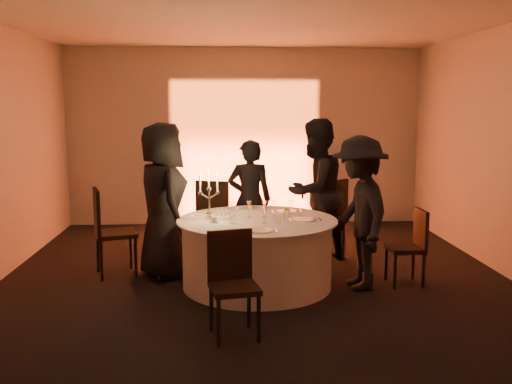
{
  "coord_description": "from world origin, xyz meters",
  "views": [
    {
      "loc": [
        -0.38,
        -6.26,
        2.04
      ],
      "look_at": [
        0.0,
        0.2,
        1.05
      ],
      "focal_mm": 40.0,
      "sensor_mm": 36.0,
      "label": 1
    }
  ],
  "objects": [
    {
      "name": "guest_back_left",
      "position": [
        -0.03,
        1.19,
        0.8
      ],
      "size": [
        0.59,
        0.39,
        1.59
      ],
      "primitive_type": "imported",
      "rotation": [
        0.0,
        0.0,
        3.12
      ],
      "color": "black",
      "rests_on": "floor"
    },
    {
      "name": "tumbler_d",
      "position": [
        0.33,
        0.01,
        0.82
      ],
      "size": [
        0.07,
        0.07,
        0.09
      ],
      "primitive_type": "cylinder",
      "color": "white",
      "rests_on": "banquet_table"
    },
    {
      "name": "uplighter_fixture",
      "position": [
        0.0,
        3.2,
        0.05
      ],
      "size": [
        0.25,
        0.12,
        0.1
      ],
      "primitive_type": "cube",
      "color": "black",
      "rests_on": "floor"
    },
    {
      "name": "plate_front",
      "position": [
        -0.01,
        -0.61,
        0.78
      ],
      "size": [
        0.36,
        0.26,
        0.01
      ],
      "color": "white",
      "rests_on": "banquet_table"
    },
    {
      "name": "ceiling",
      "position": [
        0.0,
        0.0,
        3.0
      ],
      "size": [
        7.0,
        7.0,
        0.0
      ],
      "primitive_type": "plane",
      "rotation": [
        3.14,
        0.0,
        0.0
      ],
      "color": "silver",
      "rests_on": "wall_back"
    },
    {
      "name": "wall_back",
      "position": [
        0.0,
        3.5,
        1.5
      ],
      "size": [
        7.0,
        0.0,
        7.0
      ],
      "primitive_type": "plane",
      "rotation": [
        1.57,
        0.0,
        0.0
      ],
      "color": "beige",
      "rests_on": "floor"
    },
    {
      "name": "wine_glass_f",
      "position": [
        -0.08,
        0.11,
        0.91
      ],
      "size": [
        0.07,
        0.07,
        0.19
      ],
      "color": "white",
      "rests_on": "banquet_table"
    },
    {
      "name": "chair_front",
      "position": [
        -0.3,
        -1.36,
        0.52
      ],
      "size": [
        0.48,
        0.48,
        0.93
      ],
      "rotation": [
        0.0,
        0.0,
        0.2
      ],
      "color": "black",
      "rests_on": "floor"
    },
    {
      "name": "plate_left",
      "position": [
        -0.57,
        0.28,
        0.79
      ],
      "size": [
        0.36,
        0.27,
        0.08
      ],
      "color": "white",
      "rests_on": "banquet_table"
    },
    {
      "name": "wine_glass_e",
      "position": [
        -0.29,
        0.1,
        0.91
      ],
      "size": [
        0.07,
        0.07,
        0.19
      ],
      "color": "white",
      "rests_on": "banquet_table"
    },
    {
      "name": "guest_back_right",
      "position": [
        0.81,
        0.96,
        0.94
      ],
      "size": [
        1.15,
        1.13,
        1.87
      ],
      "primitive_type": "imported",
      "rotation": [
        0.0,
        0.0,
        -2.44
      ],
      "color": "black",
      "rests_on": "floor"
    },
    {
      "name": "tumbler_b",
      "position": [
        -0.28,
        -0.2,
        0.82
      ],
      "size": [
        0.07,
        0.07,
        0.09
      ],
      "primitive_type": "cylinder",
      "color": "white",
      "rests_on": "banquet_table"
    },
    {
      "name": "wine_glass_b",
      "position": [
        0.41,
        0.17,
        0.91
      ],
      "size": [
        0.07,
        0.07,
        0.19
      ],
      "color": "white",
      "rests_on": "banquet_table"
    },
    {
      "name": "wine_glass_a",
      "position": [
        0.21,
        0.23,
        0.91
      ],
      "size": [
        0.07,
        0.07,
        0.19
      ],
      "color": "white",
      "rests_on": "banquet_table"
    },
    {
      "name": "wine_glass_d",
      "position": [
        0.09,
        0.12,
        0.91
      ],
      "size": [
        0.07,
        0.07,
        0.19
      ],
      "color": "white",
      "rests_on": "banquet_table"
    },
    {
      "name": "chair_right",
      "position": [
        1.76,
        -0.04,
        0.49
      ],
      "size": [
        0.39,
        0.39,
        0.87
      ],
      "rotation": [
        0.0,
        0.0,
        -1.55
      ],
      "color": "black",
      "rests_on": "floor"
    },
    {
      "name": "plate_back_right",
      "position": [
        0.38,
        0.44,
        0.79
      ],
      "size": [
        0.35,
        0.25,
        0.08
      ],
      "color": "white",
      "rests_on": "banquet_table"
    },
    {
      "name": "wine_glass_c",
      "position": [
        0.07,
        -0.21,
        0.91
      ],
      "size": [
        0.07,
        0.07,
        0.19
      ],
      "color": "white",
      "rests_on": "banquet_table"
    },
    {
      "name": "wall_front",
      "position": [
        0.0,
        -3.5,
        1.5
      ],
      "size": [
        7.0,
        0.0,
        7.0
      ],
      "primitive_type": "plane",
      "rotation": [
        -1.57,
        0.0,
        0.0
      ],
      "color": "beige",
      "rests_on": "floor"
    },
    {
      "name": "candelabra",
      "position": [
        -0.54,
        0.04,
        0.97
      ],
      "size": [
        0.24,
        0.12,
        0.58
      ],
      "color": "silver",
      "rests_on": "banquet_table"
    },
    {
      "name": "plate_back_left",
      "position": [
        -0.04,
        0.62,
        0.79
      ],
      "size": [
        0.36,
        0.28,
        0.08
      ],
      "color": "white",
      "rests_on": "banquet_table"
    },
    {
      "name": "chair_back_right",
      "position": [
        1.01,
        1.08,
        0.61
      ],
      "size": [
        0.66,
        0.66,
        1.08
      ],
      "rotation": [
        0.0,
        0.0,
        -2.45
      ],
      "color": "black",
      "rests_on": "floor"
    },
    {
      "name": "chair_left",
      "position": [
        -1.76,
        0.5,
        0.6
      ],
      "size": [
        0.58,
        0.58,
        1.06
      ],
      "rotation": [
        0.0,
        0.0,
        1.87
      ],
      "color": "black",
      "rests_on": "floor"
    },
    {
      "name": "guest_right",
      "position": [
        1.13,
        -0.12,
        0.86
      ],
      "size": [
        0.75,
        1.17,
        1.71
      ],
      "primitive_type": "imported",
      "rotation": [
        0.0,
        0.0,
        -1.46
      ],
      "color": "black",
      "rests_on": "floor"
    },
    {
      "name": "tumbler_a",
      "position": [
        -0.34,
        0.31,
        0.82
      ],
      "size": [
        0.07,
        0.07,
        0.09
      ],
      "primitive_type": "cylinder",
      "color": "white",
      "rests_on": "banquet_table"
    },
    {
      "name": "floor",
      "position": [
        0.0,
        0.0,
        0.0
      ],
      "size": [
        7.0,
        7.0,
        0.0
      ],
      "primitive_type": "plane",
      "color": "black",
      "rests_on": "ground"
    },
    {
      "name": "chair_back_left",
      "position": [
        -0.49,
        1.36,
        0.59
      ],
      "size": [
        0.57,
        0.57,
        1.04
      ],
      "rotation": [
        0.0,
        0.0,
        2.83
      ],
      "color": "black",
      "rests_on": "floor"
    },
    {
      "name": "tumbler_c",
      "position": [
        0.22,
        -0.19,
        0.82
      ],
      "size": [
        0.07,
        0.07,
        0.09
      ],
      "primitive_type": "cylinder",
      "color": "white",
      "rests_on": "banquet_table"
    },
    {
      "name": "coffee_cup",
      "position": [
        -0.48,
        -0.13,
        0.8
      ],
      "size": [
        0.11,
        0.11,
        0.07
      ],
      "color": "white",
      "rests_on": "banquet_table"
    },
    {
      "name": "banquet_table",
      "position": [
        0.0,
        0.0,
        0.38
      ],
      "size": [
        1.8,
        1.8,
        0.77
      ],
      "color": "black",
      "rests_on": "floor"
    },
    {
      "name": "plate_right",
      "position": [
        0.53,
        -0.07,
        0.78
      ],
      "size": [
        0.36,
        0.26,
        0.01
      ],
      "color": "white",
      "rests_on": "banquet_table"
    },
    {
      "name": "guest_left",
      "position": [
        -1.09,
        0.44,
        0.92
      ],
      "size": [
        0.88,
        1.05,
        1.84
      ],
      "primitive_type": "imported",
      "rotation": [
        0.0,
        0.0,
        1.95
      ],
      "color": "black",
      "rests_on": "floor"
    }
  ]
}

